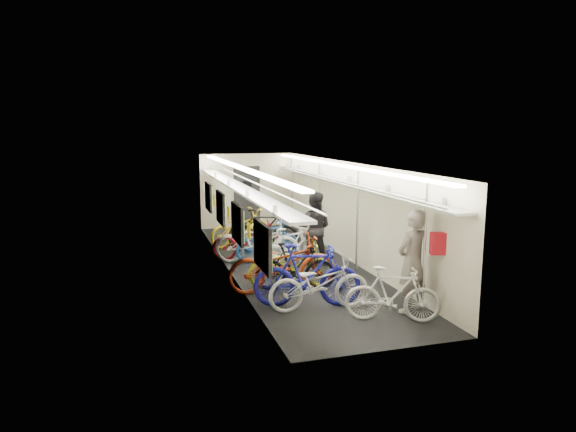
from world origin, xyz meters
TOP-DOWN VIEW (x-y plane):
  - train_car_shell at (-0.36, 0.71)m, footprint 10.00×10.00m
  - bicycle_0 at (-0.41, -3.10)m, footprint 1.86×0.71m
  - bicycle_1 at (-0.56, -2.90)m, footprint 2.02×1.02m
  - bicycle_2 at (-0.75, -1.93)m, footprint 2.19×0.81m
  - bicycle_3 at (-0.47, -1.90)m, footprint 1.68×0.83m
  - bicycle_4 at (-0.50, -1.73)m, footprint 1.84×0.91m
  - bicycle_5 at (-0.11, -0.32)m, footprint 1.68×1.07m
  - bicycle_6 at (-0.74, 0.29)m, footprint 2.18×1.52m
  - bicycle_7 at (-0.43, 0.46)m, footprint 1.73×0.76m
  - bicycle_8 at (-0.84, 0.76)m, footprint 1.87×0.86m
  - bicycle_9 at (-0.31, 1.46)m, footprint 1.95×1.19m
  - bicycle_10 at (-0.75, 2.35)m, footprint 2.02×1.38m
  - bicycle_11 at (0.57, -4.00)m, footprint 1.63×1.04m
  - passenger_near at (1.10, -3.65)m, footprint 0.78×0.65m
  - passenger_mid at (0.56, -0.06)m, footprint 1.06×0.99m
  - backpack at (1.41, -3.96)m, footprint 0.29×0.21m

SIDE VIEW (x-z plane):
  - bicycle_4 at x=-0.50m, z-range 0.00..0.93m
  - bicycle_11 at x=0.57m, z-range 0.00..0.95m
  - bicycle_8 at x=-0.84m, z-range 0.00..0.95m
  - bicycle_0 at x=-0.41m, z-range 0.00..0.96m
  - bicycle_3 at x=-0.47m, z-range 0.00..0.97m
  - bicycle_5 at x=-0.11m, z-range 0.00..0.98m
  - bicycle_7 at x=-0.43m, z-range 0.00..1.00m
  - bicycle_10 at x=-0.75m, z-range 0.00..1.00m
  - bicycle_6 at x=-0.74m, z-range 0.00..1.09m
  - bicycle_9 at x=-0.31m, z-range 0.00..1.13m
  - bicycle_2 at x=-0.75m, z-range 0.00..1.14m
  - bicycle_1 at x=-0.56m, z-range 0.00..1.17m
  - passenger_mid at x=0.56m, z-range 0.00..1.73m
  - passenger_near at x=1.10m, z-range 0.00..1.82m
  - backpack at x=1.41m, z-range 1.09..1.47m
  - train_car_shell at x=-0.36m, z-range -3.34..6.66m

